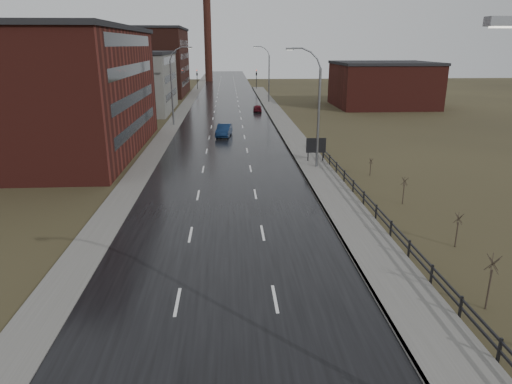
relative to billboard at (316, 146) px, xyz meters
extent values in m
cube|color=black|center=(-9.10, 21.78, -1.69)|extent=(14.00, 300.00, 0.06)
cube|color=#595651|center=(-0.50, -3.22, -1.63)|extent=(3.20, 180.00, 0.18)
cube|color=slate|center=(-2.02, -3.22, -1.63)|extent=(0.16, 180.00, 0.18)
cube|color=#595651|center=(-17.30, 21.78, -1.66)|extent=(2.40, 260.00, 0.12)
cube|color=#471914|center=(-30.10, 6.78, 4.78)|extent=(22.00, 28.00, 13.00)
cube|color=black|center=(-30.10, 6.78, 11.53)|extent=(22.44, 28.56, 0.50)
cube|color=black|center=(-19.12, 6.78, 1.28)|extent=(0.06, 22.40, 1.20)
cube|color=black|center=(-19.12, 6.78, 4.28)|extent=(0.06, 22.40, 1.20)
cube|color=black|center=(-19.12, 6.78, 7.28)|extent=(0.06, 22.40, 1.20)
cube|color=black|center=(-19.12, 6.78, 10.28)|extent=(0.06, 22.40, 1.20)
cube|color=slate|center=(-27.10, 39.78, 3.28)|extent=(16.00, 20.00, 10.00)
cube|color=black|center=(-27.10, 39.78, 8.53)|extent=(16.32, 20.40, 0.50)
cube|color=black|center=(-19.12, 39.78, 1.28)|extent=(0.06, 16.00, 1.20)
cube|color=black|center=(-19.12, 39.78, 4.28)|extent=(0.06, 16.00, 1.20)
cube|color=black|center=(-19.12, 39.78, 7.28)|extent=(0.06, 16.00, 1.20)
cube|color=#331611|center=(-32.10, 69.78, 5.78)|extent=(26.00, 24.00, 15.00)
cube|color=black|center=(-32.10, 69.78, 13.53)|extent=(26.52, 24.48, 0.50)
cube|color=black|center=(-19.12, 69.78, 1.28)|extent=(0.06, 19.20, 1.20)
cube|color=black|center=(-19.12, 69.78, 4.28)|extent=(0.06, 19.20, 1.20)
cube|color=black|center=(-19.12, 69.78, 7.28)|extent=(0.06, 19.20, 1.20)
cube|color=black|center=(-19.12, 69.78, 10.28)|extent=(0.06, 19.20, 1.20)
cube|color=#471914|center=(21.20, 43.78, 2.28)|extent=(18.00, 16.00, 8.00)
cube|color=black|center=(21.20, 43.78, 6.53)|extent=(18.36, 16.32, 0.50)
cylinder|color=#331611|center=(-15.10, 111.78, 13.28)|extent=(2.40, 2.40, 30.00)
cube|color=slate|center=(-3.56, -36.22, 10.24)|extent=(0.70, 0.28, 0.18)
cube|color=silver|center=(-3.56, -36.22, 10.14)|extent=(0.50, 0.20, 0.04)
cylinder|color=slate|center=(-0.30, -2.22, 3.03)|extent=(0.24, 0.24, 9.50)
cylinder|color=slate|center=(-0.47, -2.22, 8.18)|extent=(0.51, 0.14, 0.98)
cylinder|color=slate|center=(-0.94, -2.22, 8.90)|extent=(0.81, 0.14, 0.81)
cylinder|color=slate|center=(-1.66, -2.22, 9.37)|extent=(0.98, 0.14, 0.51)
cylinder|color=slate|center=(-2.50, -2.22, 9.54)|extent=(1.01, 0.14, 0.14)
cube|color=slate|center=(-3.19, -2.22, 9.49)|extent=(0.70, 0.28, 0.18)
cube|color=silver|center=(-3.19, -2.22, 9.39)|extent=(0.50, 0.20, 0.04)
cylinder|color=slate|center=(-17.10, 23.78, 3.03)|extent=(0.24, 0.24, 9.50)
cylinder|color=slate|center=(-16.93, 23.78, 8.18)|extent=(0.51, 0.14, 0.98)
cylinder|color=slate|center=(-16.46, 23.78, 8.90)|extent=(0.81, 0.14, 0.81)
cylinder|color=slate|center=(-15.74, 23.78, 9.37)|extent=(0.98, 0.14, 0.51)
cylinder|color=slate|center=(-14.90, 23.78, 9.54)|extent=(1.01, 0.14, 0.14)
cube|color=slate|center=(-14.21, 23.78, 9.49)|extent=(0.70, 0.28, 0.18)
cube|color=silver|center=(-14.21, 23.78, 9.39)|extent=(0.50, 0.20, 0.04)
cylinder|color=slate|center=(-0.30, 51.78, 3.03)|extent=(0.24, 0.24, 9.50)
cylinder|color=slate|center=(-0.47, 51.78, 8.18)|extent=(0.51, 0.14, 0.98)
cylinder|color=slate|center=(-0.94, 51.78, 8.90)|extent=(0.81, 0.14, 0.81)
cylinder|color=slate|center=(-1.66, 51.78, 9.37)|extent=(0.98, 0.14, 0.51)
cylinder|color=slate|center=(-2.50, 51.78, 9.54)|extent=(1.01, 0.14, 0.14)
cube|color=slate|center=(-3.19, 51.78, 9.49)|extent=(0.70, 0.28, 0.18)
cube|color=silver|center=(-3.19, 51.78, 9.39)|extent=(0.50, 0.20, 0.04)
cube|color=black|center=(1.20, -31.22, -1.17)|extent=(0.10, 0.10, 1.10)
cube|color=black|center=(1.20, -28.22, -1.17)|extent=(0.10, 0.10, 1.10)
cube|color=black|center=(1.20, -25.22, -1.17)|extent=(0.10, 0.10, 1.10)
cube|color=black|center=(1.20, -22.22, -1.17)|extent=(0.10, 0.10, 1.10)
cube|color=black|center=(1.20, -19.22, -1.17)|extent=(0.10, 0.10, 1.10)
cube|color=black|center=(1.20, -16.22, -1.17)|extent=(0.10, 0.10, 1.10)
cube|color=black|center=(1.20, -13.22, -1.17)|extent=(0.10, 0.10, 1.10)
cube|color=black|center=(1.20, -10.22, -1.17)|extent=(0.10, 0.10, 1.10)
cube|color=black|center=(1.20, -7.22, -1.17)|extent=(0.10, 0.10, 1.10)
cube|color=black|center=(1.20, -4.22, -1.17)|extent=(0.10, 0.10, 1.10)
cube|color=black|center=(1.20, -1.22, -1.17)|extent=(0.10, 0.10, 1.10)
cube|color=black|center=(1.20, 1.78, -1.17)|extent=(0.10, 0.10, 1.10)
cube|color=black|center=(1.20, 4.78, -1.17)|extent=(0.10, 0.10, 1.10)
cube|color=black|center=(1.20, -19.72, -0.77)|extent=(0.08, 53.00, 0.10)
cube|color=black|center=(1.20, -19.72, -1.17)|extent=(0.08, 53.00, 0.10)
cylinder|color=#382D23|center=(2.76, -27.58, -0.72)|extent=(0.08, 0.08, 2.00)
cylinder|color=#382D23|center=(2.81, -27.58, 0.58)|extent=(0.04, 0.67, 0.79)
cylinder|color=#382D23|center=(2.77, -27.53, 0.58)|extent=(0.64, 0.25, 0.80)
cylinder|color=#382D23|center=(2.72, -27.55, 0.58)|extent=(0.38, 0.57, 0.81)
cylinder|color=#382D23|center=(2.72, -27.61, 0.58)|extent=(0.38, 0.57, 0.81)
cylinder|color=#382D23|center=(2.77, -27.62, 0.58)|extent=(0.64, 0.25, 0.80)
cylinder|color=#382D23|center=(4.59, -20.89, -0.93)|extent=(0.08, 0.08, 1.57)
cylinder|color=#382D23|center=(4.64, -20.89, 0.09)|extent=(0.04, 0.53, 0.63)
cylinder|color=#382D23|center=(4.60, -20.85, 0.09)|extent=(0.51, 0.20, 0.63)
cylinder|color=#382D23|center=(4.54, -20.87, 0.09)|extent=(0.31, 0.45, 0.64)
cylinder|color=#382D23|center=(4.54, -20.92, 0.09)|extent=(0.31, 0.45, 0.64)
cylinder|color=#382D23|center=(4.60, -20.94, 0.09)|extent=(0.51, 0.20, 0.63)
cylinder|color=#382D23|center=(4.25, -13.16, -0.94)|extent=(0.08, 0.08, 1.57)
cylinder|color=#382D23|center=(4.30, -13.16, 0.08)|extent=(0.04, 0.53, 0.62)
cylinder|color=#382D23|center=(4.27, -13.11, 0.08)|extent=(0.51, 0.20, 0.63)
cylinder|color=#382D23|center=(4.21, -13.13, 0.08)|extent=(0.31, 0.45, 0.64)
cylinder|color=#382D23|center=(4.21, -13.19, 0.08)|extent=(0.31, 0.45, 0.64)
cylinder|color=#382D23|center=(4.27, -13.21, 0.08)|extent=(0.51, 0.20, 0.63)
cylinder|color=#382D23|center=(4.15, -5.19, -1.12)|extent=(0.08, 0.08, 1.20)
cylinder|color=#382D23|center=(4.20, -5.19, -0.34)|extent=(0.04, 0.42, 0.48)
cylinder|color=#382D23|center=(4.16, -5.14, -0.34)|extent=(0.40, 0.16, 0.49)
cylinder|color=#382D23|center=(4.11, -5.16, -0.34)|extent=(0.24, 0.35, 0.50)
cylinder|color=#382D23|center=(4.11, -5.22, -0.34)|extent=(0.24, 0.35, 0.50)
cylinder|color=#382D23|center=(4.16, -5.24, -0.34)|extent=(0.40, 0.16, 0.49)
cube|color=black|center=(-0.77, 0.06, -0.82)|extent=(0.10, 0.10, 1.80)
cube|color=black|center=(0.77, 0.06, -0.82)|extent=(0.10, 0.10, 1.80)
cube|color=silver|center=(0.00, 0.01, 0.09)|extent=(1.93, 0.08, 1.42)
cube|color=black|center=(0.00, -0.04, 0.09)|extent=(2.03, 0.04, 1.52)
cylinder|color=black|center=(-17.10, 81.78, 0.88)|extent=(0.16, 0.16, 5.20)
imported|color=black|center=(-17.10, 81.78, 3.03)|extent=(0.58, 2.73, 1.10)
sphere|color=#FF190C|center=(-17.10, 81.63, 3.33)|extent=(0.18, 0.18, 0.18)
cylinder|color=black|center=(-1.10, 81.78, 0.88)|extent=(0.16, 0.16, 5.20)
imported|color=black|center=(-1.10, 81.78, 3.03)|extent=(0.58, 2.73, 1.10)
sphere|color=#FF190C|center=(-1.10, 81.63, 3.33)|extent=(0.18, 0.18, 0.18)
imported|color=#0C1D3D|center=(-9.48, 14.57, -0.93)|extent=(2.29, 4.97, 1.58)
imported|color=#480C14|center=(-3.60, 37.64, -1.08)|extent=(1.69, 3.83, 1.28)
camera|label=1|loc=(-8.84, -45.15, 9.81)|focal=32.00mm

